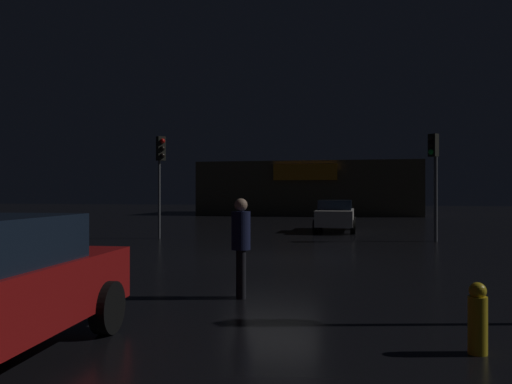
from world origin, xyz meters
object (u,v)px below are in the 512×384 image
(store_building, at_px, (310,189))
(traffic_signal_cross_right, at_px, (161,160))
(car_crossing, at_px, (335,215))
(fire_hydrant, at_px, (478,319))
(pedestrian, at_px, (241,240))
(traffic_signal_opposite, at_px, (434,164))

(store_building, bearing_deg, traffic_signal_cross_right, -98.76)
(car_crossing, bearing_deg, store_building, 98.68)
(store_building, height_order, fire_hydrant, store_building)
(traffic_signal_cross_right, bearing_deg, fire_hydrant, -54.81)
(store_building, bearing_deg, car_crossing, -81.32)
(store_building, distance_m, traffic_signal_cross_right, 25.18)
(traffic_signal_cross_right, bearing_deg, pedestrian, -61.22)
(store_building, height_order, car_crossing, store_building)
(traffic_signal_cross_right, xyz_separation_m, fire_hydrant, (9.25, -13.11, -2.82))
(traffic_signal_opposite, height_order, traffic_signal_cross_right, traffic_signal_cross_right)
(store_building, bearing_deg, traffic_signal_opposite, -73.88)
(car_crossing, height_order, pedestrian, pedestrian)
(car_crossing, relative_size, pedestrian, 2.47)
(store_building, xyz_separation_m, traffic_signal_cross_right, (-3.83, -24.87, 1.01))
(traffic_signal_cross_right, xyz_separation_m, car_crossing, (6.83, 5.23, -2.45))
(traffic_signal_cross_right, distance_m, fire_hydrant, 16.29)
(traffic_signal_opposite, relative_size, fire_hydrant, 4.93)
(fire_hydrant, bearing_deg, traffic_signal_opposite, 83.86)
(store_building, height_order, pedestrian, store_building)
(traffic_signal_opposite, relative_size, traffic_signal_cross_right, 0.99)
(traffic_signal_cross_right, bearing_deg, traffic_signal_opposite, 4.89)
(traffic_signal_cross_right, relative_size, pedestrian, 2.34)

